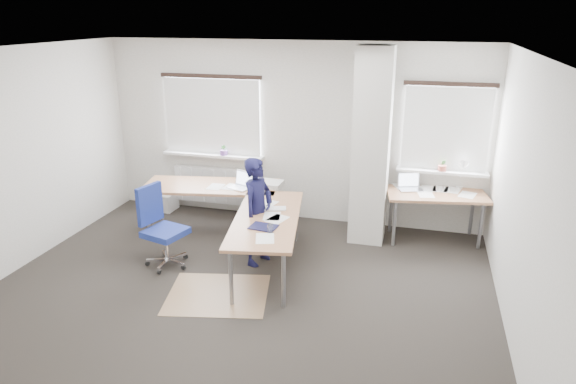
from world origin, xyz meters
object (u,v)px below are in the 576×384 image
(desk_main, at_px, (239,202))
(person, at_px, (258,212))
(desk_side, at_px, (436,196))
(task_chair, at_px, (164,244))

(desk_main, xyz_separation_m, person, (0.38, -0.35, 0.03))
(desk_side, height_order, task_chair, desk_side)
(desk_side, xyz_separation_m, person, (-2.26, -1.35, 0.04))
(task_chair, bearing_deg, desk_main, 59.27)
(desk_side, relative_size, person, 1.04)
(task_chair, bearing_deg, desk_side, 42.55)
(desk_main, relative_size, person, 1.94)
(desk_main, distance_m, task_chair, 1.16)
(desk_main, distance_m, person, 0.52)
(task_chair, distance_m, person, 1.31)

